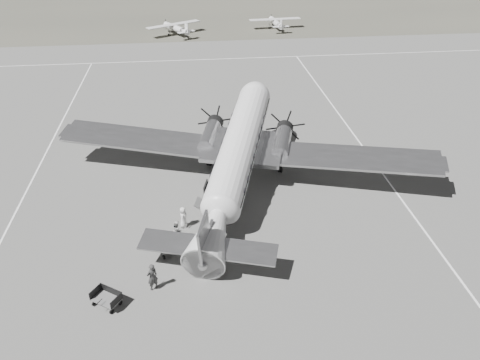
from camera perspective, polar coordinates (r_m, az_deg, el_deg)
The scene contains 12 objects.
ground at distance 35.08m, azimuth 1.76°, elevation -4.75°, with size 260.00×260.00×0.00m, color slate.
taxi_line_right at distance 38.42m, azimuth 19.80°, elevation -3.28°, with size 0.15×80.00×0.01m, color white.
taxi_line_left at distance 45.40m, azimuth -23.28°, elevation 1.55°, with size 0.15×60.00×0.01m, color white.
taxi_line_horizon at distance 71.20m, azimuth -2.85°, elevation 14.51°, with size 90.00×0.15×0.01m, color white.
dc3_airliner at distance 36.76m, azimuth -0.35°, elevation 2.79°, with size 32.33×22.43×6.16m, color #B4B4B6, non-canonical shape.
light_plane_left at distance 84.84m, azimuth -7.90°, elevation 17.77°, with size 10.01×8.12×2.08m, color silver, non-canonical shape.
light_plane_right at distance 88.59m, azimuth 4.36°, elevation 18.50°, with size 9.39×7.62×1.95m, color silver, non-canonical shape.
baggage_cart_near at distance 32.10m, azimuth -8.39°, elevation -7.88°, with size 1.95×1.37×1.10m, color #5E5E5E, non-canonical shape.
baggage_cart_far at distance 29.30m, azimuth -15.98°, elevation -13.76°, with size 1.74×1.23×0.98m, color #5E5E5E, non-canonical shape.
ground_crew at distance 29.35m, azimuth -10.64°, elevation -11.52°, with size 0.70×0.46×1.93m, color #323232.
ramp_agent at distance 32.99m, azimuth -7.66°, elevation -6.08°, with size 0.75×0.58×1.53m, color #BABAB7.
passenger at distance 34.07m, azimuth -6.93°, elevation -4.52°, with size 0.81×0.53×1.66m, color silver.
Camera 1 is at (-4.25, -27.99, 20.72)m, focal length 35.00 mm.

